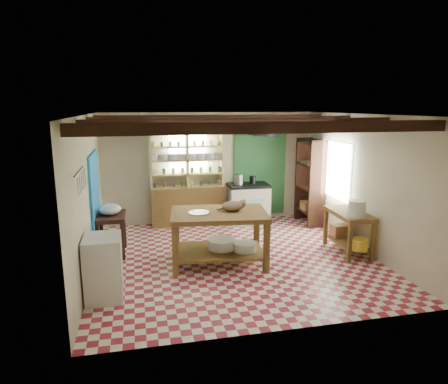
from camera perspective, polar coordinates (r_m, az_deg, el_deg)
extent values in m
cube|color=maroon|center=(7.48, 1.46, -9.42)|extent=(5.00, 5.00, 0.02)
cube|color=#504F55|center=(6.95, 1.58, 11.00)|extent=(5.00, 5.00, 0.02)
cube|color=beige|center=(9.50, -2.14, 3.47)|extent=(5.00, 0.04, 2.60)
cube|color=beige|center=(4.79, 8.82, -5.55)|extent=(5.00, 0.04, 2.60)
cube|color=beige|center=(6.94, -18.93, -0.49)|extent=(0.04, 5.00, 2.60)
cube|color=beige|center=(8.07, 19.02, 1.22)|extent=(0.04, 5.00, 2.60)
cube|color=#381D13|center=(6.95, 1.58, 10.01)|extent=(5.00, 3.80, 0.15)
cube|color=#1B7DD0|center=(7.85, -17.93, -0.49)|extent=(0.04, 1.40, 1.60)
cube|color=#22552A|center=(9.78, 5.13, 3.38)|extent=(1.30, 0.04, 2.30)
cube|color=silver|center=(9.36, -5.17, 5.76)|extent=(0.90, 0.02, 0.80)
cube|color=silver|center=(8.90, 15.62, 3.06)|extent=(0.02, 1.30, 1.20)
cube|color=black|center=(5.67, -19.93, 1.65)|extent=(0.06, 0.90, 0.28)
cube|color=black|center=(9.29, 6.03, 8.66)|extent=(0.86, 0.12, 0.36)
cube|color=tan|center=(9.27, -5.26, 1.94)|extent=(1.70, 0.34, 2.20)
cube|color=#381D13|center=(9.58, 12.20, 1.44)|extent=(0.40, 0.86, 2.00)
cube|color=brown|center=(7.09, -0.73, -6.53)|extent=(1.78, 1.30, 0.94)
cube|color=silver|center=(9.53, 3.49, -1.62)|extent=(0.98, 0.68, 0.94)
cube|color=#381D13|center=(7.79, -15.75, -5.87)|extent=(0.54, 0.78, 0.78)
cube|color=silver|center=(6.10, -16.83, -10.30)|extent=(0.52, 0.62, 0.93)
cube|color=brown|center=(7.96, 17.31, -5.50)|extent=(0.61, 1.14, 0.80)
ellipsoid|color=#876A4E|center=(7.00, 1.27, -2.02)|extent=(0.40, 0.31, 0.18)
cylinder|color=#A5A4AC|center=(6.88, -3.61, -2.96)|extent=(0.40, 0.40, 0.02)
cylinder|color=silver|center=(7.18, -0.36, -7.40)|extent=(0.56, 0.56, 0.17)
cylinder|color=silver|center=(7.09, 3.00, -7.81)|extent=(0.46, 0.46, 0.14)
cylinder|color=#A5A4AC|center=(9.35, 2.04, 1.81)|extent=(0.22, 0.22, 0.24)
cylinder|color=black|center=(9.44, 4.12, 1.70)|extent=(0.15, 0.15, 0.18)
ellipsoid|color=silver|center=(7.66, -15.96, -2.39)|extent=(0.41, 0.41, 0.20)
cylinder|color=silver|center=(7.49, 18.45, -2.29)|extent=(0.31, 0.31, 0.30)
cube|color=#A77243|center=(8.23, 16.34, -5.32)|extent=(0.36, 0.30, 0.25)
cylinder|color=gold|center=(7.61, 18.81, -7.09)|extent=(0.29, 0.29, 0.21)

